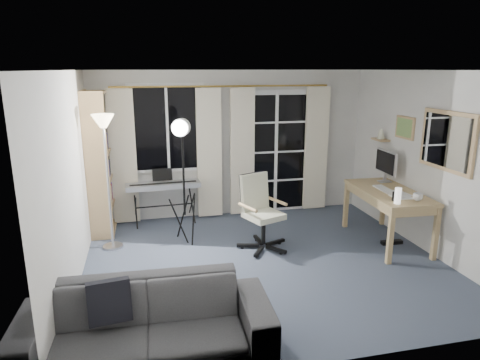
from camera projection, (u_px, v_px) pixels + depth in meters
name	position (u px, v px, depth m)	size (l,w,h in m)	color
floor	(264.00, 263.00, 5.51)	(4.50, 4.00, 0.02)	#3C4458
window	(167.00, 128.00, 6.76)	(1.20, 0.08, 1.40)	white
french_door	(275.00, 153.00, 7.27)	(1.32, 0.09, 2.11)	white
curtains	(225.00, 152.00, 6.98)	(3.60, 0.07, 2.13)	gold
bookshelf	(97.00, 166.00, 6.41)	(0.36, 0.99, 2.13)	tan
torchiere_lamp	(105.00, 142.00, 5.59)	(0.35, 0.35, 1.85)	#B2B2B7
keyboard_piano	(163.00, 186.00, 6.70)	(1.16, 0.60, 0.83)	black
studio_light	(182.00, 142.00, 5.76)	(0.40, 0.41, 1.81)	black
office_chair	(258.00, 205.00, 5.87)	(0.71, 0.69, 1.03)	black
desk	(388.00, 197.00, 6.00)	(0.78, 1.46, 0.76)	tan
monitor	(386.00, 163.00, 6.37)	(0.19, 0.55, 0.48)	silver
desk_clutter	(393.00, 207.00, 5.78)	(0.47, 0.86, 0.97)	white
mug	(418.00, 196.00, 5.51)	(0.13, 0.10, 0.13)	silver
wall_mirror	(447.00, 141.00, 5.27)	(0.04, 0.94, 0.74)	tan
framed_print	(405.00, 128.00, 6.11)	(0.03, 0.42, 0.32)	tan
wall_shelf	(381.00, 136.00, 6.61)	(0.16, 0.30, 0.18)	tan
sofa	(146.00, 312.00, 3.62)	(2.16, 0.71, 0.84)	#2E2D30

